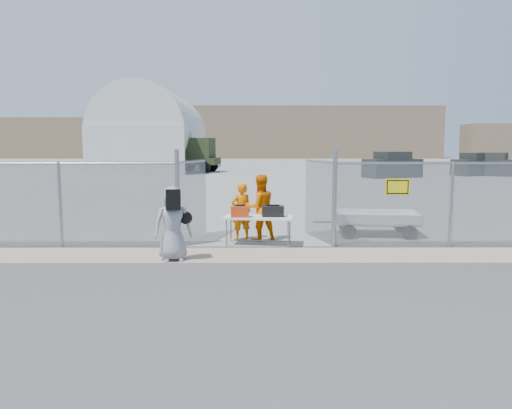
{
  "coord_description": "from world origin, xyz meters",
  "views": [
    {
      "loc": [
        -0.05,
        -10.63,
        2.66
      ],
      "look_at": [
        0.0,
        2.0,
        1.1
      ],
      "focal_mm": 35.0,
      "sensor_mm": 36.0,
      "label": 1
    }
  ],
  "objects_px": {
    "folding_table": "(259,231)",
    "utility_trailer": "(376,223)",
    "visitor": "(173,224)",
    "security_worker_left": "(241,211)",
    "security_worker_right": "(260,208)"
  },
  "relations": [
    {
      "from": "folding_table",
      "to": "visitor",
      "type": "bearing_deg",
      "value": -130.08
    },
    {
      "from": "visitor",
      "to": "utility_trailer",
      "type": "height_order",
      "value": "visitor"
    },
    {
      "from": "security_worker_left",
      "to": "security_worker_right",
      "type": "relative_size",
      "value": 0.87
    },
    {
      "from": "visitor",
      "to": "folding_table",
      "type": "bearing_deg",
      "value": 27.56
    },
    {
      "from": "security_worker_right",
      "to": "utility_trailer",
      "type": "xyz_separation_m",
      "value": [
        3.38,
        0.76,
        -0.54
      ]
    },
    {
      "from": "security_worker_right",
      "to": "utility_trailer",
      "type": "distance_m",
      "value": 3.51
    },
    {
      "from": "utility_trailer",
      "to": "visitor",
      "type": "bearing_deg",
      "value": -144.63
    },
    {
      "from": "security_worker_right",
      "to": "visitor",
      "type": "bearing_deg",
      "value": 29.1
    },
    {
      "from": "security_worker_left",
      "to": "security_worker_right",
      "type": "xyz_separation_m",
      "value": [
        0.51,
        -0.13,
        0.12
      ]
    },
    {
      "from": "security_worker_left",
      "to": "visitor",
      "type": "relative_size",
      "value": 0.92
    },
    {
      "from": "folding_table",
      "to": "visitor",
      "type": "xyz_separation_m",
      "value": [
        -1.96,
        -1.74,
        0.47
      ]
    },
    {
      "from": "security_worker_left",
      "to": "visitor",
      "type": "distance_m",
      "value": 2.9
    },
    {
      "from": "security_worker_right",
      "to": "visitor",
      "type": "relative_size",
      "value": 1.06
    },
    {
      "from": "security_worker_left",
      "to": "security_worker_right",
      "type": "distance_m",
      "value": 0.54
    },
    {
      "from": "folding_table",
      "to": "utility_trailer",
      "type": "height_order",
      "value": "folding_table"
    }
  ]
}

